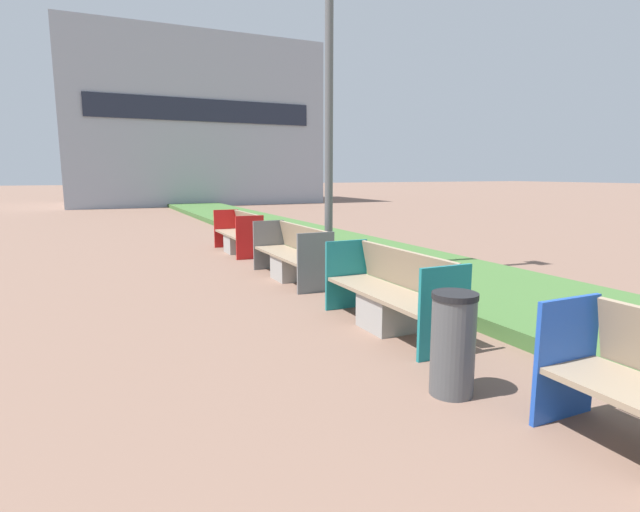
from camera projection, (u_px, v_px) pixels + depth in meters
name	position (u px, v px, depth m)	size (l,w,h in m)	color
planter_grass_strip	(347.00, 249.00, 11.62)	(2.80, 120.00, 0.18)	#426B33
building_backdrop	(191.00, 125.00, 30.90)	(14.46, 8.02, 9.51)	#939EAD
bench_teal_frame	(390.00, 299.00, 5.91)	(0.65, 2.11, 0.94)	#9E9B96
bench_grey_frame	(292.00, 258.00, 8.70)	(0.65, 2.21, 0.94)	#9E9B96
bench_red_frame	(239.00, 237.00, 11.64)	(0.65, 2.02, 0.94)	#9E9B96
litter_bin	(453.00, 344.00, 4.14)	(0.38, 0.38, 0.87)	#4C4F51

